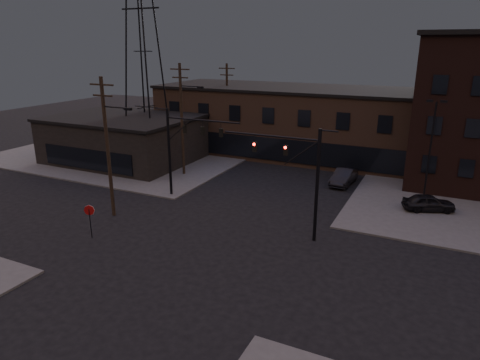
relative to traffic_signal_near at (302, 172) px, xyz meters
The scene contains 14 objects.
ground 8.56m from the traffic_signal_near, 139.97° to the right, with size 140.00×140.00×0.00m, color black.
sidewalk_nw 32.84m from the traffic_signal_near, 147.39° to the left, with size 30.00×30.00×0.15m, color #474744.
building_row 24.12m from the traffic_signal_near, 102.84° to the left, with size 40.00×12.00×8.00m, color brown.
building_left 27.95m from the traffic_signal_near, 155.60° to the left, with size 16.00×12.00×5.00m, color black.
traffic_signal_near is the anchor object (origin of this frame).
traffic_signal_far 12.57m from the traffic_signal_near, 163.83° to the left, with size 7.12×0.24×8.00m.
stop_sign 15.17m from the traffic_signal_near, 154.10° to the right, with size 0.72×0.33×2.48m.
utility_pole_near 15.03m from the traffic_signal_near, behind, with size 3.70×0.28×11.00m.
utility_pole_mid 18.47m from the traffic_signal_near, 148.97° to the left, with size 3.70×0.28×11.50m.
utility_pole_far 27.33m from the traffic_signal_near, 128.10° to the left, with size 2.20×0.28×11.00m.
transmission_tower 28.02m from the traffic_signal_near, 149.97° to the left, with size 7.00×7.00×25.00m, color black, non-canonical shape.
lot_light_a 12.21m from the traffic_signal_near, 51.18° to the left, with size 1.50×0.28×9.14m.
parked_car_lot_a 12.95m from the traffic_signal_near, 48.81° to the left, with size 1.64×4.07×1.39m, color black.
car_crossing 14.29m from the traffic_signal_near, 89.40° to the left, with size 1.65×4.73×1.56m, color black.
Camera 1 is at (13.72, -22.60, 13.25)m, focal length 32.00 mm.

